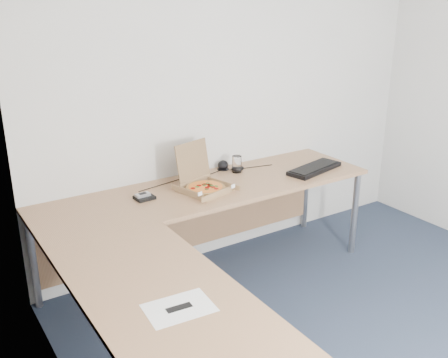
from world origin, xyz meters
TOP-DOWN VIEW (x-y plane):
  - ground at (0.00, 0.00)m, footprint 3.50×3.50m
  - room_shell at (0.00, 0.00)m, footprint 3.50×3.50m
  - desk at (-0.82, 0.97)m, footprint 2.50×2.20m
  - pizza_box at (-0.56, 1.37)m, footprint 0.31×0.36m
  - drinking_glass at (-0.15, 1.57)m, footprint 0.07×0.07m
  - keyboard at (0.39, 1.27)m, footprint 0.52×0.29m
  - mouse at (-0.13, 1.58)m, footprint 0.11×0.08m
  - wallet at (-0.98, 1.45)m, footprint 0.13×0.11m
  - phone at (-0.99, 1.45)m, footprint 0.10×0.06m
  - paper_sheet at (-1.39, 0.19)m, footprint 0.32×0.23m
  - dome_speaker at (-0.20, 1.68)m, footprint 0.09×0.09m
  - cable_bundle at (-0.41, 1.61)m, footprint 0.56×0.11m

SIDE VIEW (x-z plane):
  - ground at x=0.00m, z-range 0.00..0.00m
  - desk at x=-0.82m, z-range 0.34..1.07m
  - paper_sheet at x=-1.39m, z-range 0.73..0.73m
  - cable_bundle at x=-0.41m, z-range 0.73..0.74m
  - wallet at x=-0.98m, z-range 0.73..0.75m
  - keyboard at x=0.39m, z-range 0.73..0.76m
  - mouse at x=-0.13m, z-range 0.73..0.77m
  - phone at x=-0.99m, z-range 0.75..0.77m
  - pizza_box at x=-0.56m, z-range 0.61..0.92m
  - dome_speaker at x=-0.20m, z-range 0.73..0.81m
  - drinking_glass at x=-0.15m, z-range 0.73..0.86m
  - room_shell at x=0.00m, z-range 0.00..2.50m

